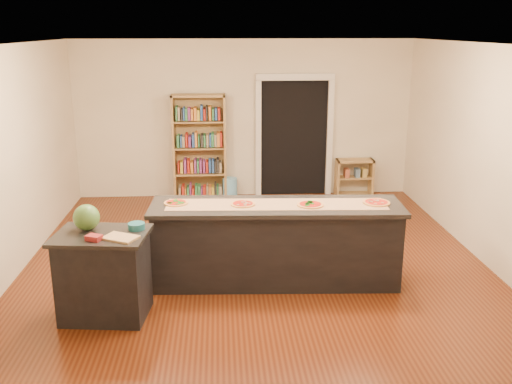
{
  "coord_description": "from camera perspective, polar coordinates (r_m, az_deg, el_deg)",
  "views": [
    {
      "loc": [
        -0.44,
        -6.66,
        3.0
      ],
      "look_at": [
        0.0,
        0.2,
        1.0
      ],
      "focal_mm": 40.0,
      "sensor_mm": 36.0,
      "label": 1
    }
  ],
  "objects": [
    {
      "name": "kraft_paper",
      "position": [
        6.72,
        2.05,
        -1.24
      ],
      "size": [
        2.6,
        0.59,
        0.0
      ],
      "primitive_type": "cube",
      "rotation": [
        0.0,
        0.0,
        -0.05
      ],
      "color": "#9C7750",
      "rests_on": "kitchen_island"
    },
    {
      "name": "kitchen_island",
      "position": [
        6.88,
        2.01,
        -5.14
      ],
      "size": [
        2.97,
        0.81,
        0.98
      ],
      "rotation": [
        0.0,
        0.0,
        -0.05
      ],
      "color": "black",
      "rests_on": "ground"
    },
    {
      "name": "cutting_board",
      "position": [
        5.92,
        -13.39,
        -4.47
      ],
      "size": [
        0.4,
        0.35,
        0.02
      ],
      "primitive_type": "cube",
      "rotation": [
        0.0,
        0.0,
        -0.48
      ],
      "color": "tan",
      "rests_on": "side_counter"
    },
    {
      "name": "low_shelf",
      "position": [
        10.59,
        9.79,
        1.44
      ],
      "size": [
        0.68,
        0.29,
        0.68
      ],
      "primitive_type": "cube",
      "color": "tan",
      "rests_on": "ground"
    },
    {
      "name": "pizza_d",
      "position": [
        6.9,
        11.95,
        -1.03
      ],
      "size": [
        0.32,
        0.32,
        0.02
      ],
      "color": "tan",
      "rests_on": "kitchen_island"
    },
    {
      "name": "bookshelf",
      "position": [
        10.16,
        -5.67,
        4.43
      ],
      "size": [
        0.94,
        0.33,
        1.88
      ],
      "primitive_type": "cube",
      "color": "tan",
      "rests_on": "ground"
    },
    {
      "name": "doorway",
      "position": [
        10.36,
        3.83,
        6.19
      ],
      "size": [
        1.4,
        0.09,
        2.21
      ],
      "color": "black",
      "rests_on": "room"
    },
    {
      "name": "pizza_b",
      "position": [
        6.69,
        -1.33,
        -1.2
      ],
      "size": [
        0.29,
        0.29,
        0.02
      ],
      "color": "tan",
      "rests_on": "kitchen_island"
    },
    {
      "name": "package_red",
      "position": [
        5.94,
        -15.9,
        -4.42
      ],
      "size": [
        0.18,
        0.16,
        0.05
      ],
      "primitive_type": "cube",
      "rotation": [
        0.0,
        0.0,
        -0.42
      ],
      "color": "maroon",
      "rests_on": "side_counter"
    },
    {
      "name": "side_counter",
      "position": [
        6.29,
        -14.95,
        -8.02
      ],
      "size": [
        0.95,
        0.69,
        0.94
      ],
      "rotation": [
        0.0,
        0.0,
        -0.11
      ],
      "color": "black",
      "rests_on": "ground"
    },
    {
      "name": "pizza_a",
      "position": [
        6.8,
        -8.01,
        -1.07
      ],
      "size": [
        0.29,
        0.29,
        0.02
      ],
      "color": "tan",
      "rests_on": "kitchen_island"
    },
    {
      "name": "pizza_c",
      "position": [
        6.7,
        5.46,
        -1.26
      ],
      "size": [
        0.32,
        0.32,
        0.02
      ],
      "color": "tan",
      "rests_on": "kitchen_island"
    },
    {
      "name": "package_teal",
      "position": [
        6.15,
        -11.87,
        -3.36
      ],
      "size": [
        0.18,
        0.18,
        0.07
      ],
      "primitive_type": "cylinder",
      "color": "#195966",
      "rests_on": "side_counter"
    },
    {
      "name": "watermelon",
      "position": [
        6.22,
        -16.59,
        -2.45
      ],
      "size": [
        0.28,
        0.28,
        0.28
      ],
      "primitive_type": "sphere",
      "color": "#144214",
      "rests_on": "side_counter"
    },
    {
      "name": "waste_bin",
      "position": [
        10.29,
        -2.63,
        0.36
      ],
      "size": [
        0.26,
        0.26,
        0.38
      ],
      "primitive_type": "cylinder",
      "color": "#6AB8ED",
      "rests_on": "ground"
    },
    {
      "name": "room",
      "position": [
        6.86,
        0.11,
        2.74
      ],
      "size": [
        6.0,
        7.0,
        2.8
      ],
      "color": "#ECE0C6",
      "rests_on": "ground"
    }
  ]
}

